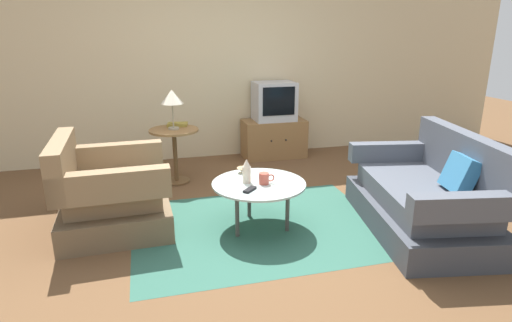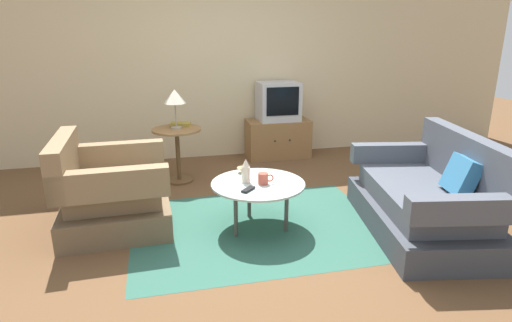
{
  "view_description": "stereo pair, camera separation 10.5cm",
  "coord_description": "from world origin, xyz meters",
  "px_view_note": "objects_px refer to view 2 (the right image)",
  "views": [
    {
      "loc": [
        -0.92,
        -3.4,
        1.71
      ],
      "look_at": [
        0.04,
        0.19,
        0.55
      ],
      "focal_mm": 29.68,
      "sensor_mm": 36.0,
      "label": 1
    },
    {
      "loc": [
        -0.82,
        -3.43,
        1.71
      ],
      "look_at": [
        0.04,
        0.19,
        0.55
      ],
      "focal_mm": 29.68,
      "sensor_mm": 36.0,
      "label": 2
    }
  ],
  "objects_px": {
    "coffee_table": "(258,186)",
    "book": "(181,124)",
    "armchair": "(109,195)",
    "bowl": "(243,170)",
    "couch": "(428,200)",
    "television": "(278,101)",
    "side_table": "(177,143)",
    "mug": "(263,179)",
    "table_lamp": "(175,98)",
    "tv_stand": "(278,139)",
    "vase": "(246,171)",
    "tv_remote_dark": "(248,189)"
  },
  "relations": [
    {
      "from": "table_lamp",
      "to": "vase",
      "type": "xyz_separation_m",
      "value": [
        0.51,
        -1.37,
        -0.46
      ]
    },
    {
      "from": "television",
      "to": "table_lamp",
      "type": "xyz_separation_m",
      "value": [
        -1.41,
        -0.71,
        0.21
      ]
    },
    {
      "from": "armchair",
      "to": "couch",
      "type": "relative_size",
      "value": 0.6
    },
    {
      "from": "armchair",
      "to": "bowl",
      "type": "bearing_deg",
      "value": 85.87
    },
    {
      "from": "armchair",
      "to": "mug",
      "type": "distance_m",
      "value": 1.39
    },
    {
      "from": "armchair",
      "to": "coffee_table",
      "type": "xyz_separation_m",
      "value": [
        1.29,
        -0.35,
        0.1
      ]
    },
    {
      "from": "couch",
      "to": "coffee_table",
      "type": "relative_size",
      "value": 2.05
    },
    {
      "from": "vase",
      "to": "tv_remote_dark",
      "type": "xyz_separation_m",
      "value": [
        -0.02,
        -0.2,
        -0.09
      ]
    },
    {
      "from": "side_table",
      "to": "mug",
      "type": "distance_m",
      "value": 1.58
    },
    {
      "from": "coffee_table",
      "to": "tv_stand",
      "type": "xyz_separation_m",
      "value": [
        0.79,
        2.11,
        -0.13
      ]
    },
    {
      "from": "vase",
      "to": "mug",
      "type": "bearing_deg",
      "value": -26.52
    },
    {
      "from": "table_lamp",
      "to": "book",
      "type": "distance_m",
      "value": 0.38
    },
    {
      "from": "tv_stand",
      "to": "bowl",
      "type": "bearing_deg",
      "value": -115.54
    },
    {
      "from": "side_table",
      "to": "tv_stand",
      "type": "relative_size",
      "value": 0.74
    },
    {
      "from": "table_lamp",
      "to": "side_table",
      "type": "bearing_deg",
      "value": 77.38
    },
    {
      "from": "tv_stand",
      "to": "mug",
      "type": "distance_m",
      "value": 2.29
    },
    {
      "from": "coffee_table",
      "to": "book",
      "type": "relative_size",
      "value": 3.25
    },
    {
      "from": "tv_stand",
      "to": "vase",
      "type": "relative_size",
      "value": 3.98
    },
    {
      "from": "mug",
      "to": "tv_remote_dark",
      "type": "bearing_deg",
      "value": -142.28
    },
    {
      "from": "couch",
      "to": "book",
      "type": "height_order",
      "value": "couch"
    },
    {
      "from": "side_table",
      "to": "vase",
      "type": "relative_size",
      "value": 2.94
    },
    {
      "from": "side_table",
      "to": "mug",
      "type": "relative_size",
      "value": 4.56
    },
    {
      "from": "table_lamp",
      "to": "bowl",
      "type": "height_order",
      "value": "table_lamp"
    },
    {
      "from": "table_lamp",
      "to": "book",
      "type": "height_order",
      "value": "table_lamp"
    },
    {
      "from": "armchair",
      "to": "coffee_table",
      "type": "height_order",
      "value": "armchair"
    },
    {
      "from": "book",
      "to": "side_table",
      "type": "bearing_deg",
      "value": -98.7
    },
    {
      "from": "bowl",
      "to": "armchair",
      "type": "bearing_deg",
      "value": 177.59
    },
    {
      "from": "tv_stand",
      "to": "tv_remote_dark",
      "type": "xyz_separation_m",
      "value": [
        -0.92,
        -2.27,
        0.18
      ]
    },
    {
      "from": "bowl",
      "to": "couch",
      "type": "bearing_deg",
      "value": -25.1
    },
    {
      "from": "vase",
      "to": "bowl",
      "type": "xyz_separation_m",
      "value": [
        0.03,
        0.27,
        -0.08
      ]
    },
    {
      "from": "coffee_table",
      "to": "table_lamp",
      "type": "bearing_deg",
      "value": 113.78
    },
    {
      "from": "side_table",
      "to": "vase",
      "type": "distance_m",
      "value": 1.46
    },
    {
      "from": "couch",
      "to": "bowl",
      "type": "relative_size",
      "value": 13.9
    },
    {
      "from": "armchair",
      "to": "coffee_table",
      "type": "bearing_deg",
      "value": 72.98
    },
    {
      "from": "mug",
      "to": "tv_remote_dark",
      "type": "height_order",
      "value": "mug"
    },
    {
      "from": "coffee_table",
      "to": "tv_stand",
      "type": "distance_m",
      "value": 2.26
    },
    {
      "from": "couch",
      "to": "television",
      "type": "bearing_deg",
      "value": 24.74
    },
    {
      "from": "mug",
      "to": "bowl",
      "type": "relative_size",
      "value": 1.14
    },
    {
      "from": "coffee_table",
      "to": "table_lamp",
      "type": "xyz_separation_m",
      "value": [
        -0.62,
        1.4,
        0.59
      ]
    },
    {
      "from": "tv_remote_dark",
      "to": "book",
      "type": "distance_m",
      "value": 1.8
    },
    {
      "from": "coffee_table",
      "to": "television",
      "type": "distance_m",
      "value": 2.29
    },
    {
      "from": "couch",
      "to": "tv_stand",
      "type": "distance_m",
      "value": 2.59
    },
    {
      "from": "armchair",
      "to": "side_table",
      "type": "bearing_deg",
      "value": 145.76
    },
    {
      "from": "side_table",
      "to": "tv_stand",
      "type": "height_order",
      "value": "side_table"
    },
    {
      "from": "coffee_table",
      "to": "table_lamp",
      "type": "height_order",
      "value": "table_lamp"
    },
    {
      "from": "armchair",
      "to": "television",
      "type": "relative_size",
      "value": 1.84
    },
    {
      "from": "tv_stand",
      "to": "vase",
      "type": "xyz_separation_m",
      "value": [
        -0.9,
        -2.08,
        0.27
      ]
    },
    {
      "from": "mug",
      "to": "tv_remote_dark",
      "type": "relative_size",
      "value": 1.0
    },
    {
      "from": "armchair",
      "to": "couch",
      "type": "xyz_separation_m",
      "value": [
        2.71,
        -0.75,
        -0.01
      ]
    },
    {
      "from": "side_table",
      "to": "bowl",
      "type": "height_order",
      "value": "side_table"
    }
  ]
}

